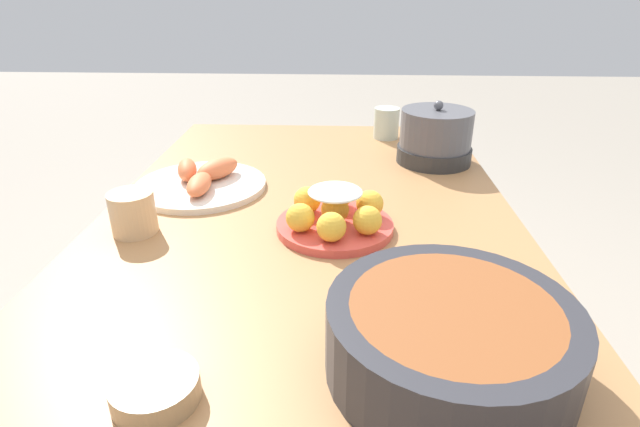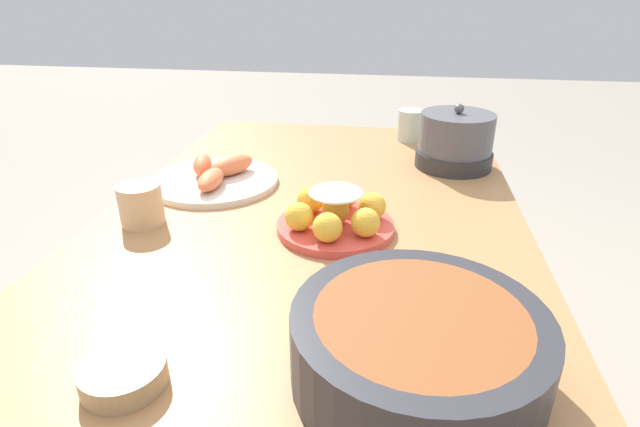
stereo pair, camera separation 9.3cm
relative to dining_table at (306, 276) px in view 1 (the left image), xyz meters
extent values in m
cylinder|color=#A87547|center=(-0.72, -0.38, -0.29)|extent=(0.06, 0.06, 0.70)
cylinder|color=#A87547|center=(-0.72, 0.38, -0.29)|extent=(0.06, 0.06, 0.70)
cube|color=#A87547|center=(0.00, 0.00, 0.07)|extent=(1.54, 0.85, 0.03)
cylinder|color=#E04C42|center=(-0.03, 0.06, 0.10)|extent=(0.22, 0.22, 0.02)
sphere|color=yellow|center=(0.05, 0.05, 0.13)|extent=(0.05, 0.05, 0.05)
sphere|color=yellow|center=(0.02, 0.11, 0.13)|extent=(0.05, 0.05, 0.05)
sphere|color=yellow|center=(-0.06, 0.12, 0.13)|extent=(0.05, 0.05, 0.05)
sphere|color=yellow|center=(-0.10, 0.06, 0.13)|extent=(0.05, 0.05, 0.05)
sphere|color=yellow|center=(-0.07, 0.00, 0.13)|extent=(0.05, 0.05, 0.05)
sphere|color=yellow|center=(0.01, -0.01, 0.13)|extent=(0.05, 0.05, 0.05)
ellipsoid|color=white|center=(-0.03, 0.06, 0.17)|extent=(0.10, 0.10, 0.02)
sphere|color=yellow|center=(-0.03, 0.06, 0.13)|extent=(0.05, 0.05, 0.05)
cylinder|color=#2D2D33|center=(0.35, 0.20, 0.14)|extent=(0.30, 0.30, 0.09)
cylinder|color=brown|center=(0.35, 0.20, 0.18)|extent=(0.24, 0.24, 0.01)
cylinder|color=tan|center=(0.41, -0.14, 0.10)|extent=(0.10, 0.10, 0.03)
cylinder|color=#B26623|center=(0.41, -0.14, 0.12)|extent=(0.08, 0.08, 0.01)
cylinder|color=silver|center=(-0.22, -0.26, 0.10)|extent=(0.30, 0.30, 0.01)
ellipsoid|color=#E57042|center=(-0.16, -0.24, 0.12)|extent=(0.11, 0.05, 0.04)
ellipsoid|color=#E57042|center=(-0.25, -0.22, 0.13)|extent=(0.13, 0.11, 0.04)
ellipsoid|color=#E57042|center=(-0.24, -0.29, 0.13)|extent=(0.10, 0.07, 0.05)
cylinder|color=#DBB27F|center=(0.00, -0.32, 0.13)|extent=(0.08, 0.08, 0.08)
cylinder|color=beige|center=(-0.64, 0.20, 0.13)|extent=(0.07, 0.07, 0.09)
cylinder|color=#2D2D2D|center=(-0.43, 0.31, 0.11)|extent=(0.19, 0.19, 0.04)
cylinder|color=#515156|center=(-0.43, 0.31, 0.18)|extent=(0.18, 0.18, 0.10)
sphere|color=#515156|center=(-0.43, 0.31, 0.24)|extent=(0.02, 0.02, 0.02)
camera|label=1|loc=(0.83, 0.07, 0.53)|focal=28.00mm
camera|label=2|loc=(0.82, 0.16, 0.53)|focal=28.00mm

